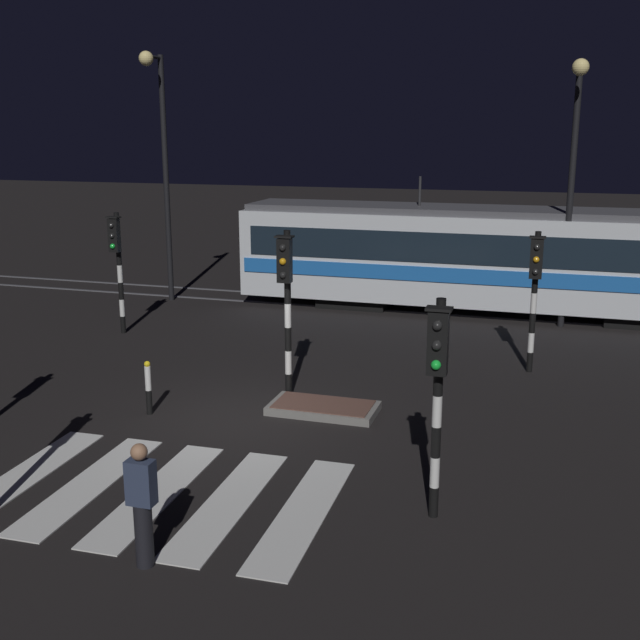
# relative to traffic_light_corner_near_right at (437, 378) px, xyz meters

# --- Properties ---
(ground_plane) EXTENTS (120.00, 120.00, 0.00)m
(ground_plane) POSITION_rel_traffic_light_corner_near_right_xyz_m (-4.27, 2.94, -2.18)
(ground_plane) COLOR black
(rail_near) EXTENTS (80.00, 0.12, 0.03)m
(rail_near) POSITION_rel_traffic_light_corner_near_right_xyz_m (-4.27, 12.93, -2.16)
(rail_near) COLOR #59595E
(rail_near) RESTS_ON ground
(rail_far) EXTENTS (80.00, 0.12, 0.03)m
(rail_far) POSITION_rel_traffic_light_corner_near_right_xyz_m (-4.27, 14.37, -2.16)
(rail_far) COLOR #59595E
(rail_far) RESTS_ON ground
(crosswalk_zebra) EXTENTS (5.59, 3.83, 0.02)m
(crosswalk_zebra) POSITION_rel_traffic_light_corner_near_right_xyz_m (-4.27, -0.44, -2.17)
(crosswalk_zebra) COLOR silver
(crosswalk_zebra) RESTS_ON ground
(traffic_island) EXTENTS (2.17, 1.11, 0.18)m
(traffic_island) POSITION_rel_traffic_light_corner_near_right_xyz_m (-2.81, 3.78, -2.09)
(traffic_island) COLOR slate
(traffic_island) RESTS_ON ground
(traffic_light_corner_near_right) EXTENTS (0.36, 0.42, 3.30)m
(traffic_light_corner_near_right) POSITION_rel_traffic_light_corner_near_right_xyz_m (0.00, 0.00, 0.00)
(traffic_light_corner_near_right) COLOR black
(traffic_light_corner_near_right) RESTS_ON ground
(traffic_light_corner_far_right) EXTENTS (0.36, 0.42, 3.32)m
(traffic_light_corner_far_right) POSITION_rel_traffic_light_corner_near_right_xyz_m (1.06, 7.71, 0.01)
(traffic_light_corner_far_right) COLOR black
(traffic_light_corner_far_right) RESTS_ON ground
(traffic_light_corner_far_left) EXTENTS (0.36, 0.42, 3.37)m
(traffic_light_corner_far_left) POSITION_rel_traffic_light_corner_near_right_xyz_m (-9.99, 8.07, 0.04)
(traffic_light_corner_far_left) COLOR black
(traffic_light_corner_far_left) RESTS_ON ground
(traffic_light_median_centre) EXTENTS (0.36, 0.42, 3.57)m
(traffic_light_median_centre) POSITION_rel_traffic_light_corner_near_right_xyz_m (-3.79, 4.38, 0.18)
(traffic_light_median_centre) COLOR black
(traffic_light_median_centre) RESTS_ON ground
(street_lamp_trackside_right) EXTENTS (0.44, 1.21, 7.33)m
(street_lamp_trackside_right) POSITION_rel_traffic_light_corner_near_right_xyz_m (1.75, 12.29, 2.46)
(street_lamp_trackside_right) COLOR black
(street_lamp_trackside_right) RESTS_ON ground
(street_lamp_trackside_left) EXTENTS (0.44, 1.21, 7.84)m
(street_lamp_trackside_left) POSITION_rel_traffic_light_corner_near_right_xyz_m (-10.73, 12.23, 2.73)
(street_lamp_trackside_left) COLOR black
(street_lamp_trackside_left) RESTS_ON ground
(tram) EXTENTS (15.95, 2.58, 4.15)m
(tram) POSITION_rel_traffic_light_corner_near_right_xyz_m (-0.31, 13.65, -0.43)
(tram) COLOR silver
(tram) RESTS_ON ground
(pedestrian_waiting_at_kerb) EXTENTS (0.36, 0.24, 1.71)m
(pedestrian_waiting_at_kerb) POSITION_rel_traffic_light_corner_near_right_xyz_m (-3.41, -2.35, -1.30)
(pedestrian_waiting_at_kerb) COLOR black
(pedestrian_waiting_at_kerb) RESTS_ON ground
(bollard_island_edge) EXTENTS (0.12, 0.12, 1.11)m
(bollard_island_edge) POSITION_rel_traffic_light_corner_near_right_xyz_m (-6.12, 2.67, -1.62)
(bollard_island_edge) COLOR black
(bollard_island_edge) RESTS_ON ground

